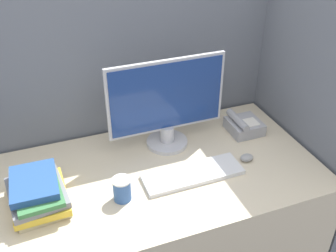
{
  "coord_description": "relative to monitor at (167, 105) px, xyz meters",
  "views": [
    {
      "loc": [
        -0.46,
        -0.91,
        1.88
      ],
      "look_at": [
        0.05,
        0.43,
        0.94
      ],
      "focal_mm": 42.0,
      "sensor_mm": 36.0,
      "label": 1
    }
  ],
  "objects": [
    {
      "name": "monitor",
      "position": [
        0.0,
        0.0,
        0.0
      ],
      "size": [
        0.57,
        0.2,
        0.45
      ],
      "color": "#B7B7BC",
      "rests_on": "desk"
    },
    {
      "name": "desk",
      "position": [
        -0.1,
        -0.19,
        -0.59
      ],
      "size": [
        1.44,
        0.79,
        0.74
      ],
      "color": "beige",
      "rests_on": "ground_plane"
    },
    {
      "name": "coffee_cup",
      "position": [
        -0.31,
        -0.3,
        -0.17
      ],
      "size": [
        0.08,
        0.08,
        0.1
      ],
      "color": "#335999",
      "rests_on": "desk"
    },
    {
      "name": "desk_telephone",
      "position": [
        0.41,
        -0.04,
        -0.18
      ],
      "size": [
        0.16,
        0.18,
        0.1
      ],
      "color": "#99999E",
      "rests_on": "desk"
    },
    {
      "name": "cubicle_panel_right",
      "position": [
        0.66,
        -0.16,
        -0.14
      ],
      "size": [
        0.04,
        0.85,
        1.62
      ],
      "color": "slate",
      "rests_on": "ground_plane"
    },
    {
      "name": "mouse",
      "position": [
        0.3,
        -0.26,
        -0.2
      ],
      "size": [
        0.06,
        0.05,
        0.03
      ],
      "color": "gray",
      "rests_on": "desk"
    },
    {
      "name": "keyboard",
      "position": [
        0.02,
        -0.27,
        -0.21
      ],
      "size": [
        0.45,
        0.15,
        0.02
      ],
      "color": "silver",
      "rests_on": "desk"
    },
    {
      "name": "cubicle_panel_rear",
      "position": [
        -0.1,
        0.24,
        -0.14
      ],
      "size": [
        1.84,
        0.04,
        1.62
      ],
      "color": "slate",
      "rests_on": "ground_plane"
    },
    {
      "name": "book_stack",
      "position": [
        -0.63,
        -0.22,
        -0.16
      ],
      "size": [
        0.24,
        0.3,
        0.13
      ],
      "color": "#C6B78C",
      "rests_on": "desk"
    }
  ]
}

